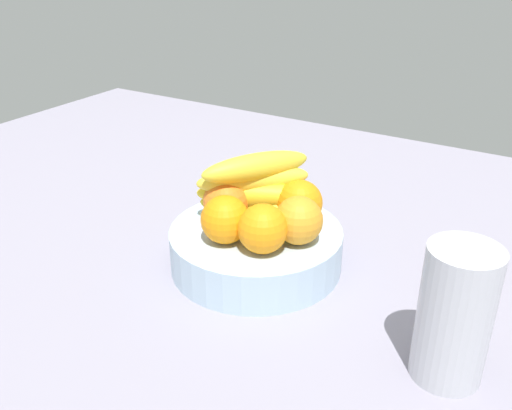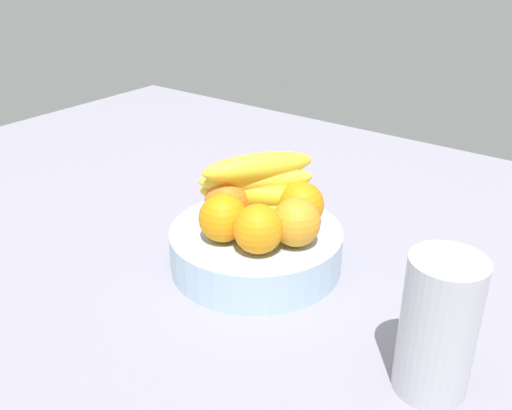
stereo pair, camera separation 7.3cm
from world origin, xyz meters
TOP-DOWN VIEW (x-y plane):
  - ground_plane at (0.00, 0.00)cm, footprint 180.00×140.00cm
  - fruit_bowl at (-3.65, -1.69)cm, footprint 25.64×25.64cm
  - orange_front_left at (-7.62, 3.12)cm, footprint 6.88×6.88cm
  - orange_front_right at (-10.63, -1.58)cm, footprint 6.88×6.88cm
  - orange_center at (-8.16, -6.67)cm, footprint 6.88×6.88cm
  - orange_back_left at (-1.51, -6.16)cm, footprint 6.88×6.88cm
  - orange_back_right at (1.33, -1.31)cm, footprint 6.88×6.88cm
  - orange_top_stack at (-1.76, 3.50)cm, footprint 6.88×6.88cm
  - banana_bunch at (-1.65, -4.41)cm, footprint 17.43×16.39cm
  - thermos_tumbler at (-34.19, 6.95)cm, footprint 8.09×8.09cm

SIDE VIEW (x-z plane):
  - ground_plane at x=0.00cm, z-range -3.00..0.00cm
  - fruit_bowl at x=-3.65cm, z-range 0.00..6.19cm
  - thermos_tumbler at x=-34.19cm, z-range 0.00..16.46cm
  - orange_front_left at x=-7.62cm, z-range 6.19..13.06cm
  - orange_front_right at x=-10.63cm, z-range 6.19..13.06cm
  - orange_center at x=-8.16cm, z-range 6.19..13.06cm
  - orange_back_left at x=-1.51cm, z-range 6.19..13.06cm
  - orange_back_right at x=1.33cm, z-range 6.19..13.06cm
  - orange_top_stack at x=-1.76cm, z-range 6.19..13.06cm
  - banana_bunch at x=-1.65cm, z-range 6.19..16.79cm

